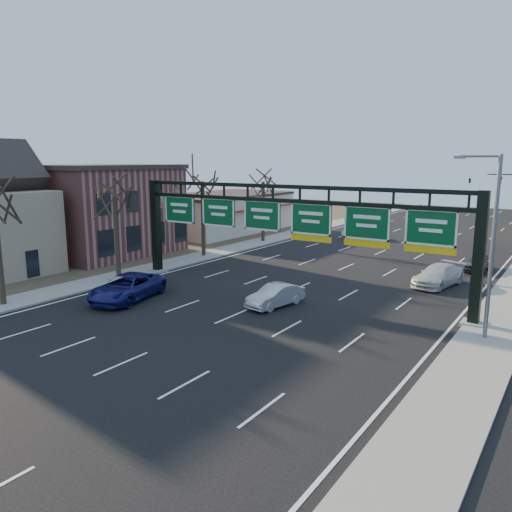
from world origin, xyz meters
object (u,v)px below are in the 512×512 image
Objects in this scene: car_silver_sedan at (275,296)px; car_white_wagon at (438,275)px; car_blue_suv at (127,287)px; sign_gantry at (288,224)px.

car_white_wagon is (6.89, 10.66, 0.07)m from car_silver_sedan.
car_blue_suv is 21.29m from car_white_wagon.
car_silver_sedan is 0.79× the size of car_white_wagon.
car_silver_sedan is (0.85, -2.87, -3.97)m from sign_gantry.
car_blue_suv is 9.44m from car_silver_sedan.
car_blue_suv is 1.14× the size of car_white_wagon.
sign_gantry reaches higher than car_blue_suv.
car_silver_sedan is 12.70m from car_white_wagon.
sign_gantry reaches higher than car_white_wagon.
car_silver_sedan is at bearing -111.61° from car_white_wagon.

